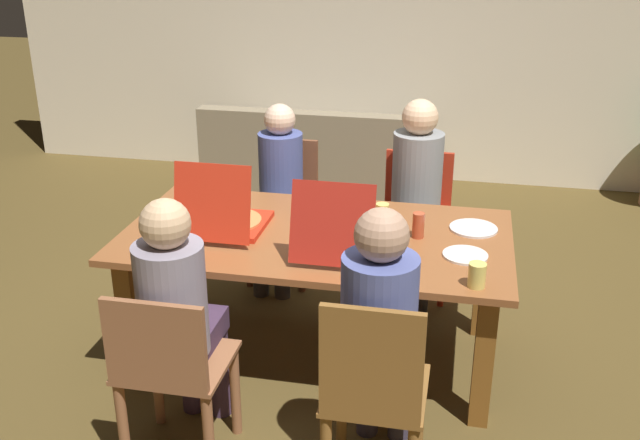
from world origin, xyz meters
The scene contains 20 objects.
ground_plane centered at (0.00, 0.00, 0.00)m, with size 20.00×20.00×0.00m, color brown.
back_wall centered at (0.00, 3.13, 1.45)m, with size 6.98×0.12×2.90m, color #F4E7CA.
dining_table centered at (0.00, 0.00, 0.62)m, with size 1.98×1.06×0.73m.
chair_0 centered at (0.44, 0.97, 0.50)m, with size 0.45×0.44×0.86m.
person_0 centered at (0.44, 0.83, 0.73)m, with size 0.31×0.49×1.25m.
chair_1 centered at (-0.42, -0.97, 0.47)m, with size 0.45×0.42×0.87m.
person_1 centered at (-0.42, -0.83, 0.71)m, with size 0.29×0.50×1.22m.
chair_2 centered at (0.44, -1.01, 0.50)m, with size 0.41×0.43×0.95m.
person_2 centered at (0.44, -0.86, 0.73)m, with size 0.30×0.52×1.26m.
chair_3 centered at (-0.42, 0.97, 0.48)m, with size 0.41×0.44×0.89m.
person_3 centered at (-0.42, 0.82, 0.69)m, with size 0.28×0.48×1.17m.
pizza_box_0 centered at (0.15, -0.15, 0.78)m, with size 0.39×0.50×0.40m.
pizza_box_1 centered at (-0.47, -0.04, 0.78)m, with size 0.39×0.48×0.41m.
plate_0 centered at (0.76, -0.12, 0.73)m, with size 0.22×0.22×0.01m.
plate_1 centered at (0.79, 0.22, 0.73)m, with size 0.25×0.25×0.01m.
drinking_glass_0 centered at (0.39, -0.46, 0.79)m, with size 0.08×0.08×0.12m, color silver.
drinking_glass_1 centered at (0.32, 0.20, 0.78)m, with size 0.07×0.07×0.11m, color #E7CE62.
drinking_glass_2 centered at (0.81, -0.43, 0.78)m, with size 0.08×0.08×0.11m, color #E2CE63.
drinking_glass_3 centered at (0.52, 0.06, 0.79)m, with size 0.06×0.06×0.13m, color #B64829.
couch centered at (-0.50, 2.41, 0.28)m, with size 1.84×0.83×0.81m.
Camera 1 is at (0.72, -3.37, 2.23)m, focal length 41.06 mm.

